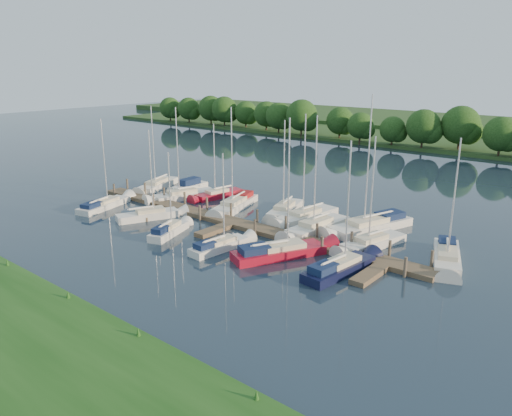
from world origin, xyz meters
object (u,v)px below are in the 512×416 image
Objects in this scene: motorboat at (189,187)px; sailboat_s_2 at (170,231)px; dock at (230,224)px; sailboat_n_5 at (284,211)px; sailboat_n_0 at (157,186)px.

sailboat_s_2 reaches higher than motorboat.
dock is 6.89m from sailboat_n_5.
dock is 15.62m from motorboat.
sailboat_s_2 reaches higher than dock.
sailboat_n_0 reaches higher than dock.
sailboat_n_5 is 1.27× the size of sailboat_s_2.
sailboat_n_0 reaches higher than sailboat_n_5.
motorboat is at bearing -169.99° from sailboat_n_0.
sailboat_n_0 is at bearing 163.21° from dock.
sailboat_n_0 is 1.33× the size of sailboat_s_2.
sailboat_n_0 is 1.05× the size of sailboat_n_5.
sailboat_s_2 is at bearing 124.75° from sailboat_n_0.
sailboat_s_2 is at bearing -116.76° from dock.
sailboat_n_0 is at bearing 125.60° from sailboat_s_2.
sailboat_n_5 is at bearing 52.19° from sailboat_s_2.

